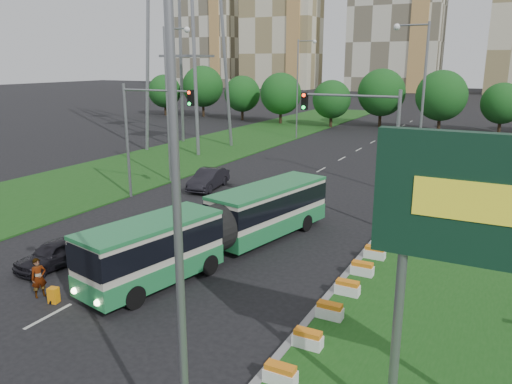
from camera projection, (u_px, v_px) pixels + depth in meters
The scene contains 17 objects.
ground at pixel (201, 274), 22.94m from camera, with size 360.00×360.00×0.00m, color black.
median_kerb at pixel (376, 239), 27.08m from camera, with size 0.30×60.00×0.18m, color gray.
left_verge at pixel (190, 154), 52.40m from camera, with size 12.00×110.00×0.10m, color #194A15.
lane_markings at pixel (304, 179), 41.44m from camera, with size 0.20×100.00×0.01m, color #B1B2AB, non-canonical shape.
flower_planters at pixel (330, 310), 18.63m from camera, with size 1.10×13.70×0.60m, color white, non-canonical shape.
traffic_mast_median at pixel (368, 137), 28.03m from camera, with size 5.76×0.32×8.00m.
traffic_mast_left at pixel (144, 124), 33.93m from camera, with size 5.76×0.32×8.00m.
street_lamps at pixel (247, 118), 31.33m from camera, with size 36.00×60.00×12.00m, color gray, non-canonical shape.
tree_line at pixel (500, 101), 64.54m from camera, with size 120.00×8.00×9.00m, color #15501B, non-canonical shape.
apartment_tower_west at pixel (281, 18), 174.54m from camera, with size 26.00×15.00×48.00m, color beige.
apartment_tower_cwest at pixel (398, 7), 156.20m from camera, with size 28.00×15.00×52.00m, color beige.
midrise_west at pixel (210, 38), 189.44m from camera, with size 22.00×14.00×36.00m, color beige.
articulated_bus at pixel (220, 226), 24.78m from camera, with size 2.39×15.34×2.53m.
car_left_near at pixel (54, 254), 23.59m from camera, with size 1.52×3.79×1.29m, color black.
car_left_far at pixel (208, 179), 38.02m from camera, with size 1.62×4.64×1.53m, color black.
pedestrian at pixel (39, 278), 20.51m from camera, with size 0.61×0.40×1.68m, color gray.
shopping_trolley at pixel (54, 295), 20.12m from camera, with size 0.38×0.40×0.65m.
Camera 1 is at (12.04, -17.66, 9.48)m, focal length 35.00 mm.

